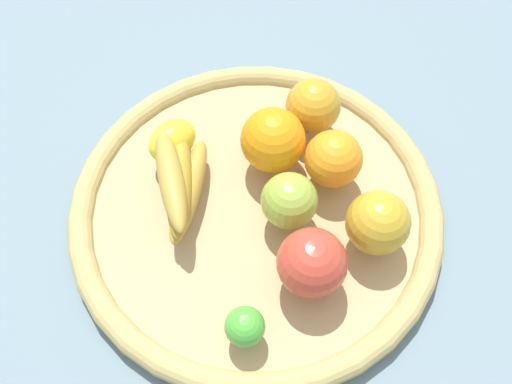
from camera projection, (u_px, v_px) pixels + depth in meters
ground_plane at (256, 214)px, 0.71m from camera, size 2.40×2.40×0.00m
basket at (256, 208)px, 0.70m from camera, size 0.48×0.48×0.03m
banana_bunch at (180, 184)px, 0.66m from camera, size 0.15×0.12×0.06m
lime_0 at (245, 326)px, 0.58m from camera, size 0.05×0.05×0.04m
apple_0 at (378, 223)px, 0.62m from camera, size 0.10×0.10×0.08m
apple_3 at (289, 202)px, 0.64m from camera, size 0.08×0.08×0.07m
orange_0 at (273, 140)px, 0.68m from camera, size 0.11×0.11×0.08m
lemon_0 at (172, 141)px, 0.70m from camera, size 0.08×0.07×0.05m
orange_1 at (333, 159)px, 0.67m from camera, size 0.10×0.10×0.07m
apple_1 at (312, 263)px, 0.59m from camera, size 0.09×0.09×0.08m
apple_2 at (313, 106)px, 0.71m from camera, size 0.10×0.10×0.07m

